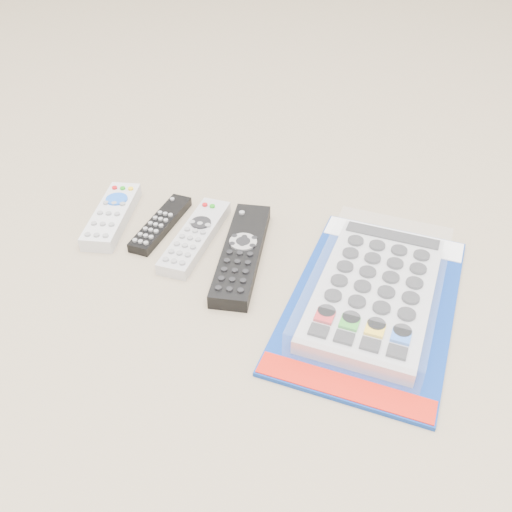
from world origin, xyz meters
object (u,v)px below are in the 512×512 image
(remote_small_grey, at_px, (112,215))
(remote_silver_dvd, at_px, (195,236))
(remote_large_black, at_px, (242,253))
(remote_slim_black, at_px, (161,224))
(jumbo_remote_packaged, at_px, (375,290))

(remote_small_grey, bearing_deg, remote_silver_dvd, -14.62)
(remote_small_grey, height_order, remote_large_black, same)
(remote_slim_black, height_order, remote_large_black, remote_large_black)
(remote_large_black, bearing_deg, jumbo_remote_packaged, -17.87)
(remote_small_grey, xyz_separation_m, remote_large_black, (0.23, -0.03, -0.00))
(remote_slim_black, xyz_separation_m, remote_large_black, (0.15, -0.04, 0.00))
(remote_small_grey, distance_m, jumbo_remote_packaged, 0.44)
(remote_slim_black, bearing_deg, jumbo_remote_packaged, -7.81)
(remote_small_grey, relative_size, remote_slim_black, 1.13)
(remote_silver_dvd, relative_size, jumbo_remote_packaged, 0.51)
(jumbo_remote_packaged, bearing_deg, remote_large_black, 174.31)
(remote_small_grey, distance_m, remote_silver_dvd, 0.15)
(remote_silver_dvd, bearing_deg, remote_large_black, -13.10)
(remote_small_grey, xyz_separation_m, remote_slim_black, (0.08, 0.01, -0.00))
(remote_slim_black, xyz_separation_m, remote_silver_dvd, (0.07, -0.02, 0.00))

